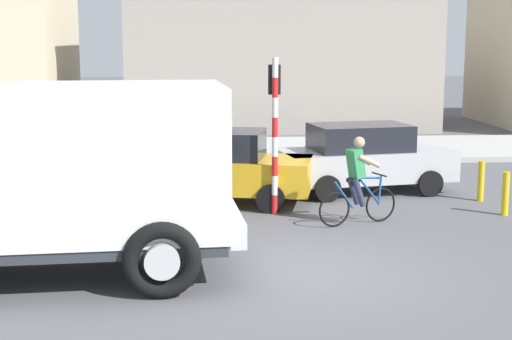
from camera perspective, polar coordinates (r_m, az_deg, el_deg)
The scene contains 10 objects.
ground_plane at distance 11.99m, azimuth 3.48°, elevation -7.67°, with size 120.00×120.00×0.00m, color #56565B.
sidewalk_far at distance 24.40m, azimuth -0.38°, elevation 1.51°, with size 80.00×5.00×0.16m, color #ADADA8.
truck_foreground at distance 11.89m, azimuth -14.87°, elevation 0.13°, with size 5.58×3.12×2.90m.
cyclist at distance 14.99m, azimuth 7.54°, elevation -0.79°, with size 1.63×0.73×1.72m.
traffic_light_pole at distance 15.66m, azimuth 1.39°, elevation 4.19°, with size 0.24×0.43×3.20m.
car_red_near at distance 16.87m, azimuth -2.87°, elevation 0.30°, with size 4.27×2.50×1.60m.
car_white_mid at distance 18.19m, azimuth 7.99°, elevation 0.91°, with size 4.24×2.40×1.60m.
bollard_near at distance 16.51m, azimuth 17.97°, elevation -1.67°, with size 0.14×0.14×0.90m, color gold.
bollard_far at distance 17.79m, azimuth 16.31°, elevation -0.79°, with size 0.14×0.14×0.90m, color gold.
building_mid_block at distance 32.29m, azimuth 1.54°, elevation 8.85°, with size 12.11×7.83×6.12m.
Camera 1 is at (-1.51, -11.34, 3.60)m, focal length 54.06 mm.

